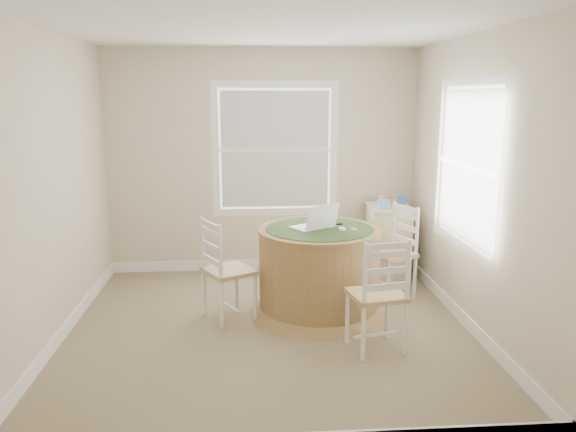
{
  "coord_description": "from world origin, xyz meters",
  "views": [
    {
      "loc": [
        -0.18,
        -4.74,
        2.07
      ],
      "look_at": [
        0.2,
        0.45,
        0.95
      ],
      "focal_mm": 35.0,
      "sensor_mm": 36.0,
      "label": 1
    }
  ],
  "objects": [
    {
      "name": "phone",
      "position": [
        0.81,
        0.31,
        0.84
      ],
      "size": [
        0.06,
        0.1,
        0.02
      ],
      "primitive_type": "cube",
      "rotation": [
        0.0,
        0.0,
        0.23
      ],
      "color": "#B7BABF",
      "rests_on": "round_table"
    },
    {
      "name": "cup_cream",
      "position": [
        1.38,
        1.61,
        0.88
      ],
      "size": [
        0.07,
        0.07,
        0.09
      ],
      "primitive_type": "cylinder",
      "color": "beige",
      "rests_on": "corner_chest"
    },
    {
      "name": "corner_chest",
      "position": [
        1.43,
        1.43,
        0.42
      ],
      "size": [
        0.5,
        0.65,
        0.83
      ],
      "rotation": [
        0.0,
        0.0,
        -0.05
      ],
      "color": "beige",
      "rests_on": "ground"
    },
    {
      "name": "chair_near",
      "position": [
        0.86,
        -0.46,
        0.47
      ],
      "size": [
        0.49,
        0.47,
        0.95
      ],
      "primitive_type": null,
      "rotation": [
        0.0,
        0.0,
        3.34
      ],
      "color": "white",
      "rests_on": "ground"
    },
    {
      "name": "chair_left",
      "position": [
        -0.36,
        0.27,
        0.47
      ],
      "size": [
        0.55,
        0.56,
        0.95
      ],
      "primitive_type": null,
      "rotation": [
        0.0,
        0.0,
        2.08
      ],
      "color": "white",
      "rests_on": "ground"
    },
    {
      "name": "box_blue",
      "position": [
        1.56,
        1.34,
        0.89
      ],
      "size": [
        0.08,
        0.08,
        0.12
      ],
      "primitive_type": "cube",
      "rotation": [
        0.0,
        0.0,
        -0.05
      ],
      "color": "#325A97",
      "rests_on": "corner_chest"
    },
    {
      "name": "tissue_box",
      "position": [
        1.32,
        1.28,
        0.88
      ],
      "size": [
        0.13,
        0.13,
        0.1
      ],
      "primitive_type": "cube",
      "rotation": [
        0.0,
        0.0,
        -0.05
      ],
      "color": "#63A2E4",
      "rests_on": "corner_chest"
    },
    {
      "name": "mouse",
      "position": [
        0.7,
        0.3,
        0.85
      ],
      "size": [
        0.09,
        0.12,
        0.04
      ],
      "primitive_type": "ellipsoid",
      "rotation": [
        0.0,
        0.0,
        0.23
      ],
      "color": "white",
      "rests_on": "round_table"
    },
    {
      "name": "box_yellow",
      "position": [
        1.49,
        1.49,
        0.86
      ],
      "size": [
        0.15,
        0.11,
        0.06
      ],
      "primitive_type": "cube",
      "rotation": [
        0.0,
        0.0,
        -0.05
      ],
      "color": "gold",
      "rests_on": "corner_chest"
    },
    {
      "name": "chair_right",
      "position": [
        1.29,
        0.73,
        0.47
      ],
      "size": [
        0.54,
        0.55,
        0.95
      ],
      "primitive_type": null,
      "rotation": [
        0.0,
        0.0,
        -1.15
      ],
      "color": "white",
      "rests_on": "ground"
    },
    {
      "name": "round_table",
      "position": [
        0.5,
        0.38,
        0.45
      ],
      "size": [
        1.35,
        1.35,
        0.84
      ],
      "rotation": [
        0.0,
        0.0,
        0.23
      ],
      "color": "#A17448",
      "rests_on": "ground"
    },
    {
      "name": "keys",
      "position": [
        0.7,
        0.51,
        0.84
      ],
      "size": [
        0.07,
        0.06,
        0.02
      ],
      "primitive_type": "cube",
      "rotation": [
        0.0,
        0.0,
        0.23
      ],
      "color": "black",
      "rests_on": "round_table"
    },
    {
      "name": "room",
      "position": [
        0.17,
        0.16,
        1.3
      ],
      "size": [
        3.64,
        3.64,
        2.64
      ],
      "color": "#817151",
      "rests_on": "ground"
    },
    {
      "name": "laptop",
      "position": [
        0.45,
        0.4,
        0.87
      ],
      "size": [
        0.48,
        0.47,
        0.25
      ],
      "rotation": [
        0.0,
        0.0,
        3.73
      ],
      "color": "white",
      "rests_on": "round_table"
    }
  ]
}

